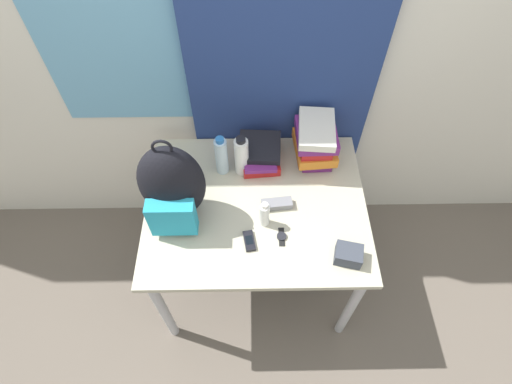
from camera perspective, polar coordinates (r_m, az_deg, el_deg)
The scene contains 14 objects.
ground_plane at distance 2.51m, azimuth 0.16°, elevation -20.30°, with size 12.00×12.00×0.00m, color #665B51.
wall_back at distance 2.00m, azimuth -0.37°, elevation 18.76°, with size 6.00×0.06×2.50m.
curtain_blue at distance 1.96m, azimuth 3.95°, elevation 17.81°, with size 0.93×0.04×2.50m.
desk at distance 2.05m, azimuth 0.00°, elevation -3.17°, with size 1.09×0.88×0.78m.
backpack at distance 1.81m, azimuth -11.90°, elevation 0.77°, with size 0.30×0.26×0.50m.
book_stack_left at distance 2.11m, azimuth 0.53°, elevation 5.68°, with size 0.23×0.28×0.11m.
book_stack_center at distance 2.08m, azimuth 8.47°, elevation 7.19°, with size 0.22×0.29×0.25m.
water_bottle at distance 2.02m, azimuth -4.96°, elevation 5.17°, with size 0.06×0.06×0.24m.
sports_bottle at distance 2.01m, azimuth -2.09°, elevation 5.17°, with size 0.07×0.07×0.24m.
sunscreen_bottle at distance 1.85m, azimuth 1.23°, elevation -3.23°, with size 0.05×0.05×0.16m.
cell_phone at distance 1.86m, azimuth -0.97°, elevation -6.99°, with size 0.06×0.11×0.02m.
sunglasses_case at distance 1.96m, azimuth 2.99°, elevation -1.72°, with size 0.16×0.07×0.04m.
camera_pouch at distance 1.84m, azimuth 13.08°, elevation -8.72°, with size 0.14×0.12×0.07m.
wristwatch at distance 1.88m, azimuth 3.67°, elevation -6.37°, with size 0.04×0.10×0.01m.
Camera 1 is at (-0.02, -0.66, 2.42)m, focal length 28.00 mm.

